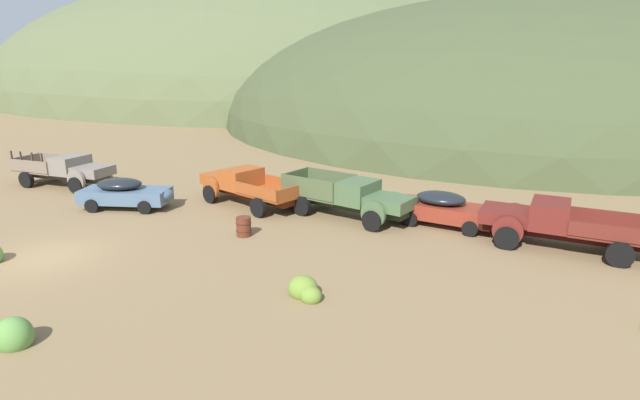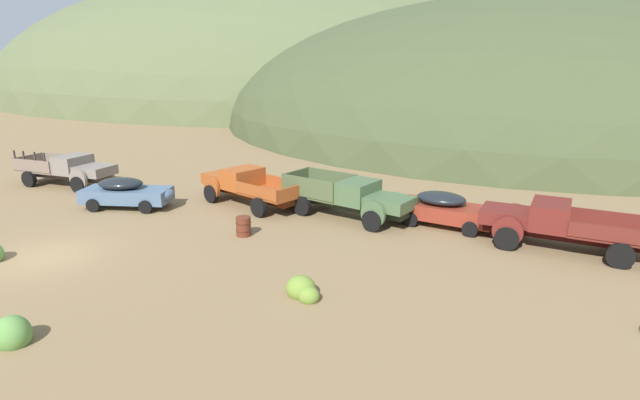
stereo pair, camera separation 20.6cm
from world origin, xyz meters
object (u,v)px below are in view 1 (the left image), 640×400
(truck_primer_gray, at_px, (70,170))
(truck_oxide_orange, at_px, (244,185))
(car_rust_red, at_px, (449,209))
(truck_weathered_green, at_px, (355,198))
(car_chalk_blue, at_px, (128,193))
(oil_drum_foreground, at_px, (244,227))
(truck_oxblood, at_px, (551,223))

(truck_primer_gray, xyz_separation_m, truck_oxide_orange, (11.50, 0.56, 0.00))
(truck_primer_gray, bearing_deg, car_rust_red, 1.26)
(truck_weathered_green, distance_m, car_rust_red, 4.35)
(car_chalk_blue, height_order, car_rust_red, same)
(truck_oxide_orange, bearing_deg, car_chalk_blue, 49.47)
(truck_primer_gray, xyz_separation_m, oil_drum_foreground, (14.01, -3.85, -0.58))
(car_chalk_blue, distance_m, car_rust_red, 15.95)
(truck_oxblood, bearing_deg, car_chalk_blue, 11.18)
(truck_primer_gray, relative_size, truck_oxblood, 0.96)
(car_chalk_blue, bearing_deg, truck_weathered_green, -3.45)
(car_chalk_blue, xyz_separation_m, car_rust_red, (15.66, 3.07, -0.00))
(car_chalk_blue, bearing_deg, truck_primer_gray, 143.74)
(truck_primer_gray, height_order, truck_oxide_orange, truck_primer_gray)
(car_chalk_blue, bearing_deg, oil_drum_foreground, -27.44)
(car_chalk_blue, distance_m, truck_oxide_orange, 5.87)
(car_chalk_blue, height_order, truck_oxblood, truck_oxblood)
(truck_primer_gray, xyz_separation_m, car_rust_red, (22.06, 0.73, -0.19))
(truck_primer_gray, height_order, oil_drum_foreground, truck_primer_gray)
(truck_oxblood, height_order, oil_drum_foreground, truck_oxblood)
(oil_drum_foreground, bearing_deg, car_rust_red, 29.66)
(truck_oxide_orange, height_order, truck_weathered_green, truck_weathered_green)
(truck_oxide_orange, relative_size, car_rust_red, 1.37)
(car_rust_red, xyz_separation_m, truck_oxblood, (4.19, -1.13, 0.18))
(truck_primer_gray, bearing_deg, truck_oxide_orange, 2.15)
(truck_oxblood, bearing_deg, car_rust_red, -9.45)
(truck_primer_gray, bearing_deg, car_chalk_blue, -20.71)
(truck_primer_gray, relative_size, truck_oxide_orange, 0.97)
(truck_primer_gray, height_order, car_rust_red, truck_primer_gray)
(car_chalk_blue, relative_size, truck_weathered_green, 0.72)
(truck_primer_gray, distance_m, car_rust_red, 22.07)
(truck_oxide_orange, bearing_deg, truck_primer_gray, 22.63)
(truck_oxblood, xyz_separation_m, oil_drum_foreground, (-12.24, -3.46, -0.57))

